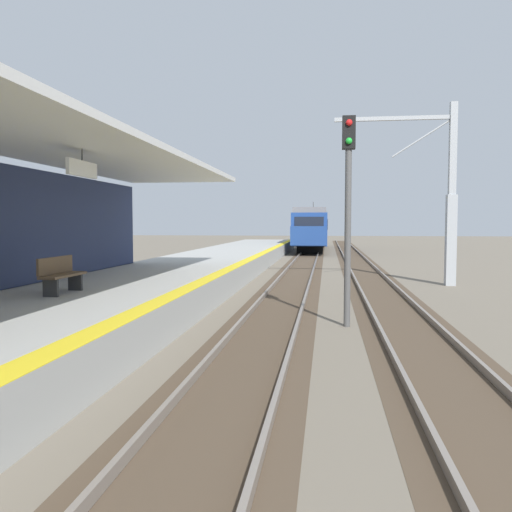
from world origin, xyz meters
TOP-DOWN VIEW (x-y plane):
  - station_platform at (-2.50, 16.00)m, footprint 5.00×80.00m
  - track_pair_nearest_platform at (1.90, 20.00)m, footprint 2.34×120.00m
  - track_pair_middle at (5.30, 20.00)m, footprint 2.34×120.00m
  - approaching_train at (1.90, 53.05)m, footprint 2.93×19.60m
  - rail_signal_post at (3.83, 15.32)m, footprint 0.32×0.34m
  - catenary_pylon_far_side at (8.09, 24.75)m, footprint 5.00×0.40m
  - platform_bench at (-3.01, 13.93)m, footprint 0.45×1.60m

SIDE VIEW (x-z plane):
  - track_pair_nearest_platform at x=1.90m, z-range -0.03..0.13m
  - track_pair_middle at x=5.30m, z-range -0.03..0.13m
  - station_platform at x=-2.50m, z-range 0.00..0.90m
  - platform_bench at x=-3.01m, z-range 0.93..1.81m
  - approaching_train at x=1.90m, z-range -0.20..4.56m
  - rail_signal_post at x=3.83m, z-range 0.59..5.79m
  - catenary_pylon_far_side at x=8.09m, z-range -0.15..7.35m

